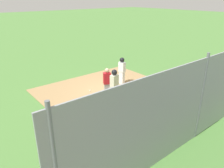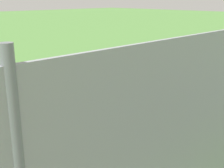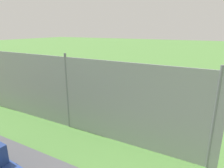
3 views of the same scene
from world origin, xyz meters
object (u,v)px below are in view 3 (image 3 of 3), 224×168
Objects in this scene: home_plate at (121,92)px; baseball_bat at (119,101)px; runner at (143,80)px; baseball at (116,88)px; catcher_mask at (105,93)px; catcher at (112,82)px; umpire at (101,82)px.

baseball_bat is (0.66, -1.68, 0.02)m from home_plate.
runner is 2.39m from baseball.
runner is 2.72m from catcher_mask.
baseball is at bearing 138.47° from home_plate.
runner is at bearing -130.80° from baseball_bat.
baseball_bat is 10.99× the size of baseball.
baseball_bat is 1.76m from catcher_mask.
catcher is at bearing -67.54° from baseball_bat.
home_plate is 1.83× the size of catcher_mask.
runner is 22.45× the size of baseball.
catcher is 0.91m from catcher_mask.
runner is at bearing 17.75° from home_plate.
umpire reaches higher than catcher_mask.
catcher_mask is at bearing -0.82° from umpire.
home_plate is 1.80m from baseball_bat.
umpire reaches higher than catcher.
home_plate is at bearing 6.57° from runner.
catcher_mask reaches higher than baseball_bat.
catcher_mask is (-0.11, 0.63, -0.91)m from umpire.
catcher_mask is at bearing -137.48° from home_plate.
home_plate is at bearing -18.61° from catcher.
catcher is 2.11m from runner.
baseball is (-0.31, 1.20, -0.80)m from catcher.
catcher_mask is 3.24× the size of baseball.
umpire reaches higher than baseball_bat.
umpire is at bearing -79.82° from catcher_mask.
runner is (1.40, 0.45, 0.94)m from home_plate.
runner is at bearing -6.66° from baseball.
runner reaches higher than home_plate.
catcher is (-0.48, -0.50, 0.83)m from home_plate.
home_plate is at bearing 42.52° from catcher_mask.
catcher_mask is (-1.51, 0.90, 0.03)m from baseball_bat.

